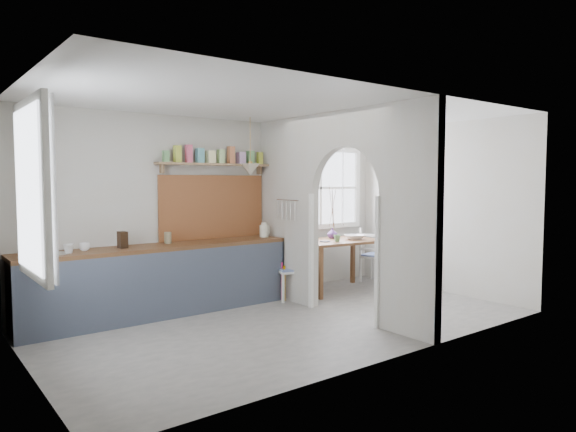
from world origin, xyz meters
TOP-DOWN VIEW (x-y plane):
  - floor at (0.00, 0.00)m, footprint 5.80×3.20m
  - ceiling at (0.00, 0.00)m, footprint 5.80×3.20m
  - walls at (0.00, 0.00)m, footprint 5.81×3.21m
  - partition at (0.70, 0.06)m, footprint 0.12×3.20m
  - kitchen_window at (-2.87, 0.00)m, footprint 0.10×1.16m
  - nook_window at (1.80, 1.56)m, footprint 1.76×0.10m
  - counter at (-1.13, 1.33)m, footprint 3.50×0.60m
  - sink at (-2.43, 1.30)m, footprint 0.40×0.40m
  - backsplash at (-0.20, 1.58)m, footprint 1.65×0.03m
  - shelf at (-0.21, 1.49)m, footprint 1.75×0.20m
  - pendant_lamp at (0.15, 1.15)m, footprint 0.26×0.26m
  - utensil_rail at (0.61, 0.90)m, footprint 0.02×0.50m
  - dining_table at (1.68, 0.99)m, footprint 1.37×0.99m
  - chair_left at (0.73, 0.96)m, footprint 0.52×0.52m
  - chair_right at (2.64, 1.07)m, footprint 0.51×0.51m
  - kettle at (0.47, 1.28)m, footprint 0.21×0.19m
  - mug_a at (-2.25, 1.24)m, footprint 0.15×0.15m
  - mug_b at (-2.05, 1.35)m, footprint 0.13×0.13m
  - knife_block at (-1.60, 1.33)m, footprint 0.10×0.13m
  - jar at (-0.98, 1.40)m, footprint 0.11×0.11m
  - towel_magenta at (0.58, 1.00)m, footprint 0.02×0.03m
  - towel_orange at (0.58, 0.94)m, footprint 0.02×0.03m
  - bowl at (1.93, 0.89)m, footprint 0.37×0.37m
  - table_cup at (1.51, 0.84)m, footprint 0.12×0.12m
  - plate at (1.35, 0.93)m, footprint 0.20×0.20m
  - vase at (1.75, 1.21)m, footprint 0.18×0.18m

SIDE VIEW (x-z plane):
  - floor at x=0.00m, z-range -0.01..0.01m
  - towel_orange at x=0.58m, z-range -0.01..0.51m
  - towel_magenta at x=0.58m, z-range 0.00..0.55m
  - dining_table at x=1.68m, z-range 0.00..0.80m
  - chair_left at x=0.73m, z-range 0.00..0.89m
  - counter at x=-1.13m, z-range 0.01..0.91m
  - chair_right at x=2.64m, z-range 0.00..0.93m
  - plate at x=1.35m, z-range 0.80..0.81m
  - bowl at x=1.93m, z-range 0.80..0.87m
  - table_cup at x=1.51m, z-range 0.80..0.90m
  - vase at x=1.75m, z-range 0.80..0.97m
  - sink at x=-2.43m, z-range 0.88..0.90m
  - mug_b at x=-2.05m, z-range 0.90..1.00m
  - mug_a at x=-2.25m, z-range 0.90..1.01m
  - jar at x=-0.98m, z-range 0.90..1.05m
  - knife_block at x=-1.60m, z-range 0.90..1.10m
  - kettle at x=0.47m, z-range 0.90..1.11m
  - walls at x=0.00m, z-range 0.00..2.60m
  - backsplash at x=-0.20m, z-range 0.90..1.80m
  - utensil_rail at x=0.61m, z-range 1.44..1.46m
  - partition at x=0.70m, z-range 0.15..2.75m
  - nook_window at x=1.80m, z-range 0.95..2.25m
  - kitchen_window at x=-2.87m, z-range 0.90..2.40m
  - pendant_lamp at x=0.15m, z-range 1.80..1.96m
  - shelf at x=-0.21m, z-range 1.91..2.12m
  - ceiling at x=0.00m, z-range 2.60..2.60m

